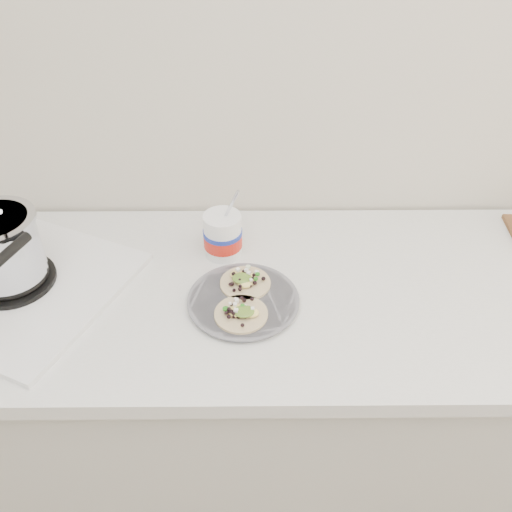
{
  "coord_description": "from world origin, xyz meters",
  "views": [
    {
      "loc": [
        -0.06,
        0.41,
        1.82
      ],
      "look_at": [
        -0.05,
        1.46,
        0.96
      ],
      "focal_mm": 40.0,
      "sensor_mm": 36.0,
      "label": 1
    }
  ],
  "objects": [
    {
      "name": "counter",
      "position": [
        0.0,
        1.43,
        0.45
      ],
      "size": [
        2.44,
        0.66,
        0.9
      ],
      "color": "beige",
      "rests_on": "ground"
    },
    {
      "name": "stove",
      "position": [
        -0.63,
        1.43,
        0.98
      ],
      "size": [
        0.63,
        0.61,
        0.24
      ],
      "rotation": [
        0.0,
        0.0,
        -0.43
      ],
      "color": "silver",
      "rests_on": "counter"
    },
    {
      "name": "taco_plate",
      "position": [
        -0.08,
        1.36,
        0.92
      ],
      "size": [
        0.26,
        0.26,
        0.04
      ],
      "rotation": [
        0.0,
        0.0,
        -0.35
      ],
      "color": "slate",
      "rests_on": "counter"
    },
    {
      "name": "tub",
      "position": [
        -0.13,
        1.55,
        0.97
      ],
      "size": [
        0.1,
        0.1,
        0.22
      ],
      "rotation": [
        0.0,
        0.0,
        0.14
      ],
      "color": "white",
      "rests_on": "counter"
    }
  ]
}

